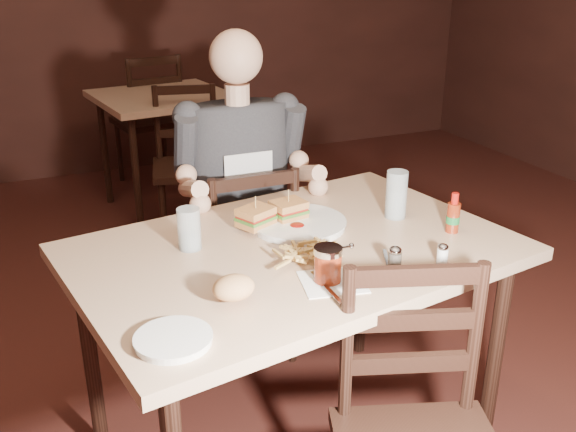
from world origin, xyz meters
name	(u,v)px	position (x,y,z in m)	size (l,w,h in m)	color
room_shell	(343,33)	(0.00, 0.00, 1.40)	(7.00, 7.00, 7.00)	black
main_table	(295,268)	(-0.09, 0.09, 0.70)	(1.42, 1.06, 0.77)	tan
bg_table	(164,108)	(0.07, 2.50, 0.68)	(0.90, 0.90, 0.77)	tan
chair_far	(241,260)	(-0.05, 0.72, 0.43)	(0.39, 0.43, 0.86)	black
bg_chair_far	(148,120)	(0.07, 3.05, 0.48)	(0.44, 0.48, 0.95)	black
bg_chair_near	(189,168)	(0.07, 1.95, 0.44)	(0.41, 0.45, 0.89)	black
diner	(242,154)	(-0.05, 0.68, 0.89)	(0.52, 0.41, 0.90)	#2C2E31
dinner_plate	(298,224)	(-0.02, 0.22, 0.78)	(0.30, 0.30, 0.02)	white
sandwich_left	(256,212)	(-0.16, 0.25, 0.83)	(0.11, 0.09, 0.09)	#D7934E
sandwich_right	(288,205)	(-0.04, 0.26, 0.83)	(0.11, 0.09, 0.09)	#D7934E
fries_pile	(305,251)	(-0.11, -0.02, 0.81)	(0.24, 0.17, 0.04)	tan
ketchup_dollop	(297,225)	(-0.04, 0.19, 0.79)	(0.05, 0.05, 0.01)	maroon
glass_left	(189,229)	(-0.39, 0.20, 0.83)	(0.07, 0.07, 0.13)	silver
glass_right	(396,195)	(0.31, 0.17, 0.85)	(0.07, 0.07, 0.16)	silver
hot_sauce	(454,213)	(0.41, -0.01, 0.84)	(0.04, 0.04, 0.13)	maroon
salt_shaker	(442,255)	(0.24, -0.19, 0.80)	(0.03, 0.03, 0.06)	white
pepper_shaker	(395,260)	(0.09, -0.17, 0.80)	(0.04, 0.04, 0.07)	#38332D
syrup_dispenser	(328,265)	(-0.10, -0.15, 0.82)	(0.08, 0.08, 0.10)	maroon
napkin	(332,282)	(-0.09, -0.16, 0.77)	(0.17, 0.16, 0.00)	white
knife	(326,287)	(-0.13, -0.19, 0.78)	(0.01, 0.19, 0.00)	silver
fork	(387,260)	(0.11, -0.12, 0.78)	(0.01, 0.14, 0.00)	silver
side_plate	(173,341)	(-0.56, -0.28, 0.78)	(0.18, 0.18, 0.01)	white
bread_roll	(234,288)	(-0.37, -0.16, 0.82)	(0.11, 0.09, 0.06)	tan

